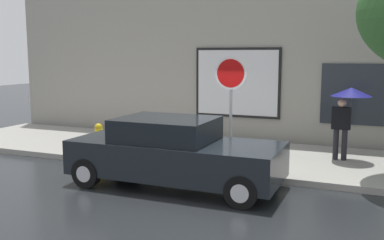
{
  "coord_description": "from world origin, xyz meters",
  "views": [
    {
      "loc": [
        2.87,
        -8.53,
        2.84
      ],
      "look_at": [
        -1.47,
        1.8,
        1.2
      ],
      "focal_mm": 41.54,
      "sensor_mm": 36.0,
      "label": 1
    }
  ],
  "objects": [
    {
      "name": "building_facade",
      "position": [
        -0.01,
        5.5,
        3.48
      ],
      "size": [
        20.0,
        0.67,
        7.0
      ],
      "color": "#9E998E",
      "rests_on": "ground"
    },
    {
      "name": "stop_sign",
      "position": [
        -0.31,
        1.37,
        2.02
      ],
      "size": [
        0.76,
        0.1,
        2.65
      ],
      "color": "gray",
      "rests_on": "sidewalk"
    },
    {
      "name": "ground_plane",
      "position": [
        0.0,
        0.0,
        0.0
      ],
      "size": [
        60.0,
        60.0,
        0.0
      ],
      "primitive_type": "plane",
      "color": "black"
    },
    {
      "name": "pedestrian_with_umbrella",
      "position": [
        2.19,
        3.32,
        1.66
      ],
      "size": [
        1.01,
        1.01,
        1.88
      ],
      "color": "black",
      "rests_on": "sidewalk"
    },
    {
      "name": "parked_car",
      "position": [
        -1.15,
        0.02,
        0.73
      ],
      "size": [
        4.57,
        1.96,
        1.49
      ],
      "color": "black",
      "rests_on": "ground"
    },
    {
      "name": "sidewalk",
      "position": [
        0.0,
        3.0,
        0.07
      ],
      "size": [
        20.0,
        4.0,
        0.15
      ],
      "primitive_type": "cube",
      "color": "gray",
      "rests_on": "ground"
    },
    {
      "name": "fire_hydrant",
      "position": [
        -4.41,
        1.92,
        0.53
      ],
      "size": [
        0.3,
        0.44,
        0.77
      ],
      "color": "yellow",
      "rests_on": "sidewalk"
    }
  ]
}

